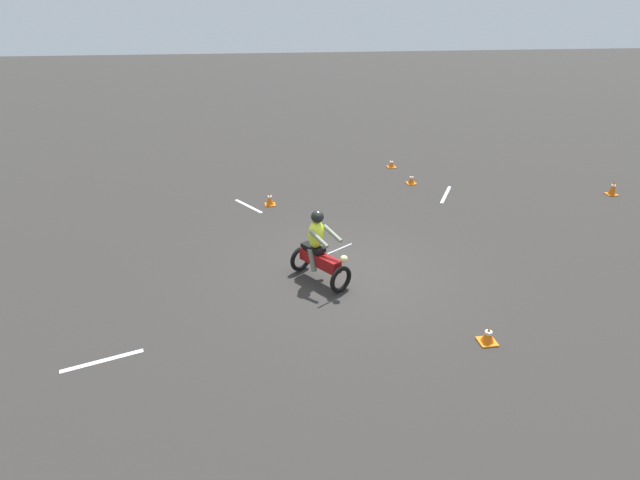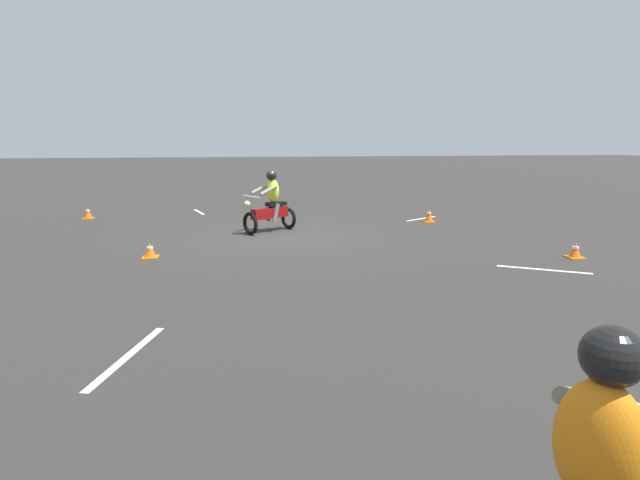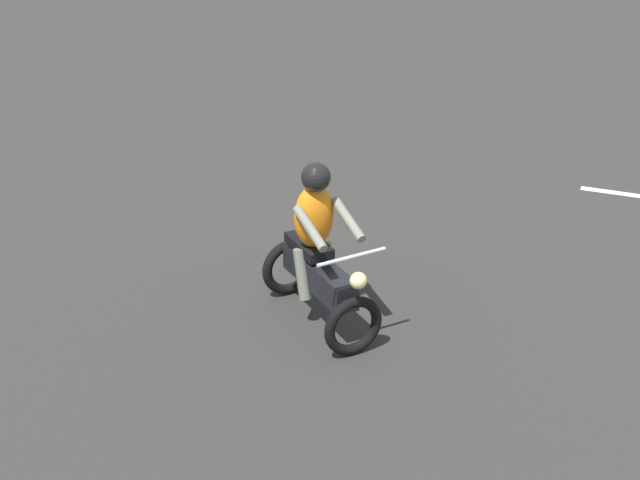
{
  "view_description": "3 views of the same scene",
  "coord_description": "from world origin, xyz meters",
  "views": [
    {
      "loc": [
        9.83,
        -2.08,
        5.55
      ],
      "look_at": [
        0.26,
        -0.59,
        1.0
      ],
      "focal_mm": 28.0,
      "sensor_mm": 36.0,
      "label": 1
    },
    {
      "loc": [
        1.11,
        12.78,
        2.46
      ],
      "look_at": [
        -0.16,
        5.17,
        0.9
      ],
      "focal_mm": 28.0,
      "sensor_mm": 36.0,
      "label": 2
    },
    {
      "loc": [
        -11.01,
        10.44,
        6.29
      ],
      "look_at": [
        -0.58,
        10.92,
        0.9
      ],
      "focal_mm": 70.0,
      "sensor_mm": 36.0,
      "label": 3
    }
  ],
  "objects": [
    {
      "name": "traffic_cone_mid_left",
      "position": [
        -5.88,
        3.56,
        0.16
      ],
      "size": [
        0.32,
        0.32,
        0.33
      ],
      "color": "orange",
      "rests_on": "ground"
    },
    {
      "name": "motorcycle_rider_foreground",
      "position": [
        0.23,
        -0.6,
        0.73
      ],
      "size": [
        1.5,
        1.28,
        1.66
      ],
      "rotation": [
        0.0,
        0.0,
        5.3
      ],
      "color": "black",
      "rests_on": "ground"
    },
    {
      "name": "lane_stripe_sw",
      "position": [
        -4.61,
        -2.05,
        0.0
      ],
      "size": [
        1.27,
        0.83,
        0.01
      ],
      "primitive_type": "cube",
      "rotation": [
        0.0,
        0.0,
        5.26
      ],
      "color": "silver",
      "rests_on": "ground"
    },
    {
      "name": "ground_plane",
      "position": [
        0.0,
        0.0,
        0.0
      ],
      "size": [
        120.0,
        120.0,
        0.0
      ],
      "primitive_type": "plane",
      "color": "#2D2B28"
    },
    {
      "name": "traffic_cone_near_right",
      "position": [
        2.96,
        2.07,
        0.15
      ],
      "size": [
        0.32,
        0.32,
        0.32
      ],
      "color": "orange",
      "rests_on": "ground"
    },
    {
      "name": "lane_stripe_s",
      "position": [
        2.43,
        -4.73,
        0.0
      ],
      "size": [
        0.48,
        1.32,
        0.01
      ],
      "primitive_type": "cube",
      "rotation": [
        0.0,
        0.0,
        6.57
      ],
      "color": "silver",
      "rests_on": "ground"
    },
    {
      "name": "traffic_cone_near_left",
      "position": [
        -3.8,
        9.63,
        0.23
      ],
      "size": [
        0.32,
        0.32,
        0.47
      ],
      "color": "orange",
      "rests_on": "ground"
    },
    {
      "name": "lane_stripe_nw",
      "position": [
        -4.66,
        4.33,
        0.0
      ],
      "size": [
        1.51,
        0.95,
        0.01
      ],
      "primitive_type": "cube",
      "rotation": [
        0.0,
        0.0,
        4.18
      ],
      "color": "silver",
      "rests_on": "ground"
    },
    {
      "name": "traffic_cone_mid_center",
      "position": [
        -7.85,
        3.43,
        0.15
      ],
      "size": [
        0.32,
        0.32,
        0.31
      ],
      "color": "orange",
      "rests_on": "ground"
    },
    {
      "name": "traffic_cone_far_center",
      "position": [
        -4.59,
        -1.38,
        0.19
      ],
      "size": [
        0.32,
        0.32,
        0.4
      ],
      "color": "orange",
      "rests_on": "ground"
    }
  ]
}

